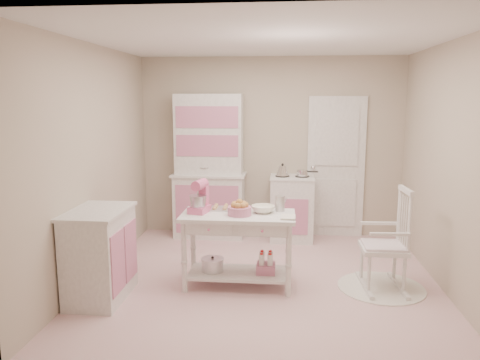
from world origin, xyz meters
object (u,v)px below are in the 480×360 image
Objects in this scene: base_cabinet at (100,254)px; work_table at (238,250)px; hutch at (209,166)px; stove at (292,208)px; bread_basket at (240,211)px; rocking_chair at (384,239)px; stand_mixer at (199,197)px.

base_cabinet reaches higher than work_table.
work_table is at bearing -71.60° from hutch.
stove is 3.68× the size of bread_basket.
rocking_chair is at bearing 4.58° from bread_basket.
stove is 0.84× the size of rocking_chair.
bread_basket is at bearing -68.20° from work_table.
hutch is 2.81m from rocking_chair.
work_table is 4.80× the size of bread_basket.
rocking_chair is at bearing -39.21° from hutch.
stove is 2.95m from base_cabinet.
base_cabinet is at bearing -161.66° from work_table.
bread_basket is at bearing -107.54° from stove.
bread_basket reaches higher than work_table.
hutch is 6.12× the size of stand_mixer.
stove is 0.77× the size of work_table.
base_cabinet is 1.48m from bread_basket.
work_table is at bearing -108.59° from stove.
work_table is at bearing 179.11° from rocking_chair.
stove and base_cabinet have the same top height.
stove is at bearing 48.69° from base_cabinet.
bread_basket is at bearing -178.97° from rocking_chair.
base_cabinet is 2.71× the size of stand_mixer.
stove reaches higher than work_table.
hutch is at bearing 137.24° from rocking_chair.
work_table is (-0.59, -1.77, -0.06)m from stove.
hutch is 2.02m from work_table.
rocking_chair is 2.00m from stand_mixer.
hutch is 1.89× the size of rocking_chair.
stand_mixer is 0.46m from bread_basket.
stove is 1.95m from bread_basket.
hutch is 2.26× the size of base_cabinet.
base_cabinet is (-1.95, -2.22, 0.00)m from stove.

